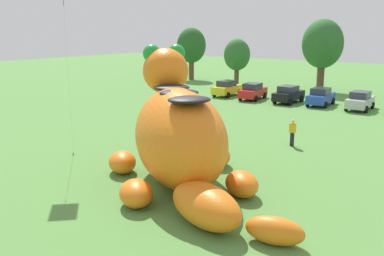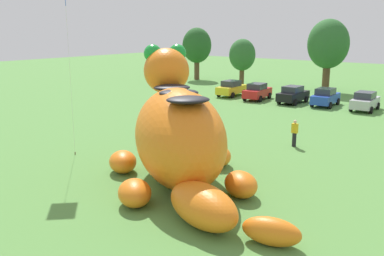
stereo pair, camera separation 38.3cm
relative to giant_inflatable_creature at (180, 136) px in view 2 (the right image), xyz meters
name	(u,v)px [view 2 (the right image)]	position (x,y,z in m)	size (l,w,h in m)	color
ground_plane	(172,179)	(-0.68, 0.19, -2.37)	(160.00, 160.00, 0.00)	#568E42
giant_inflatable_creature	(180,136)	(0.00, 0.00, 0.00)	(12.07, 9.06, 6.48)	orange
car_yellow	(232,88)	(-12.80, 24.65, -1.51)	(2.04, 4.15, 1.72)	yellow
car_red	(257,91)	(-9.38, 24.23, -1.51)	(2.29, 4.27, 1.72)	red
car_black	(293,95)	(-5.51, 24.52, -1.51)	(2.01, 4.13, 1.72)	black
car_blue	(325,97)	(-2.37, 24.96, -1.51)	(2.14, 4.20, 1.72)	#2347B7
car_silver	(365,101)	(1.35, 24.86, -1.51)	(2.06, 4.16, 1.72)	#B7BABF
tree_far_left	(197,46)	(-25.32, 34.88, 2.45)	(4.15, 4.15, 7.36)	brown
tree_left	(242,55)	(-16.58, 32.97, 1.54)	(3.36, 3.36, 5.97)	brown
tree_mid_left	(328,44)	(-5.93, 34.29, 3.09)	(4.70, 4.70, 8.35)	brown
spectator_near_inflatable	(295,133)	(1.52, 9.56, -1.52)	(0.38, 0.26, 1.71)	black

